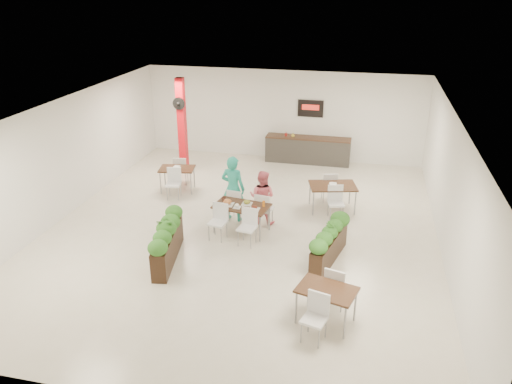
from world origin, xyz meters
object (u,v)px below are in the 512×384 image
at_px(diner_man, 233,189).
at_px(side_table_a, 177,172).
at_px(side_table_c, 327,295).
at_px(diner_woman, 262,197).
at_px(red_column, 182,125).
at_px(service_counter, 308,149).
at_px(planter_right, 329,242).
at_px(planter_left, 167,240).
at_px(side_table_b, 333,189).
at_px(main_table, 241,209).

bearing_deg(diner_man, side_table_a, -26.30).
bearing_deg(side_table_c, diner_woman, 133.39).
bearing_deg(red_column, diner_man, -50.88).
xyz_separation_m(service_counter, side_table_c, (1.52, -9.03, 0.12)).
relative_size(service_counter, planter_right, 1.56).
relative_size(diner_man, side_table_a, 1.10).
xyz_separation_m(planter_left, side_table_b, (3.50, 3.67, 0.10)).
distance_m(red_column, main_table, 5.01).
bearing_deg(diner_man, planter_right, 158.12).
height_order(main_table, planter_right, planter_right).
distance_m(service_counter, side_table_a, 5.03).
distance_m(main_table, diner_man, 0.81).
height_order(main_table, side_table_c, same).
height_order(main_table, diner_man, diner_man).
bearing_deg(main_table, side_table_c, -52.68).
bearing_deg(diner_man, service_counter, -96.15).
bearing_deg(main_table, diner_woman, 57.86).
xyz_separation_m(red_column, side_table_a, (0.40, -1.65, -1.02)).
bearing_deg(diner_man, diner_woman, -171.04).
bearing_deg(side_table_a, diner_man, -44.99).
relative_size(service_counter, main_table, 1.68).
height_order(diner_man, diner_woman, diner_man).
bearing_deg(service_counter, side_table_c, -80.45).
height_order(main_table, planter_left, planter_left).
relative_size(main_table, diner_woman, 1.21).
distance_m(diner_woman, planter_left, 2.99).
distance_m(red_column, side_table_c, 9.10).
relative_size(diner_man, planter_right, 0.95).
bearing_deg(planter_right, diner_man, 149.16).
bearing_deg(side_table_a, side_table_b, -13.63).
xyz_separation_m(service_counter, diner_woman, (-0.57, -5.09, 0.25)).
bearing_deg(main_table, planter_right, -22.71).
bearing_deg(side_table_b, side_table_a, 161.67).
distance_m(planter_left, side_table_c, 4.11).
height_order(diner_woman, side_table_b, diner_woman).
bearing_deg(planter_left, main_table, 53.42).
distance_m(red_column, side_table_b, 5.65).
bearing_deg(red_column, main_table, -52.17).
bearing_deg(side_table_b, diner_woman, -159.36).
distance_m(planter_right, side_table_b, 2.89).
height_order(planter_right, side_table_a, planter_right).
bearing_deg(side_table_c, diner_man, 141.70).
bearing_deg(planter_left, side_table_c, -21.57).
bearing_deg(side_table_a, service_counter, 34.63).
bearing_deg(planter_right, side_table_c, -86.31).
xyz_separation_m(diner_man, diner_woman, (0.80, 0.00, -0.17)).
xyz_separation_m(red_column, planter_left, (1.70, -5.65, -1.11)).
distance_m(red_column, planter_left, 6.01).
xyz_separation_m(diner_woman, planter_right, (1.95, -1.64, -0.24)).
relative_size(service_counter, side_table_c, 1.79).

